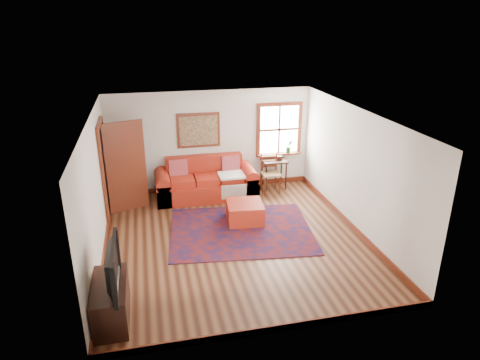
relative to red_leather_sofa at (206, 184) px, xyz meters
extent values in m
plane|color=#3A1B0F|center=(0.21, -2.28, -0.31)|extent=(5.50, 5.50, 0.00)
cube|color=silver|center=(0.21, 0.47, 0.94)|extent=(5.00, 0.04, 2.50)
cube|color=silver|center=(0.21, -5.03, 0.94)|extent=(5.00, 0.04, 2.50)
cube|color=silver|center=(-2.29, -2.28, 0.94)|extent=(0.04, 5.50, 2.50)
cube|color=silver|center=(2.71, -2.28, 0.94)|extent=(0.04, 5.50, 2.50)
cube|color=white|center=(0.21, -2.28, 2.19)|extent=(5.00, 5.50, 0.04)
cube|color=maroon|center=(0.21, 0.45, -0.25)|extent=(5.00, 0.03, 0.12)
cube|color=maroon|center=(-2.28, -2.28, -0.25)|extent=(0.03, 5.50, 0.12)
cube|color=maroon|center=(2.69, -2.28, -0.25)|extent=(0.03, 5.50, 0.12)
cube|color=white|center=(1.96, 0.45, 1.14)|extent=(1.00, 0.02, 1.20)
cube|color=maroon|center=(1.96, 0.44, 1.78)|extent=(1.18, 0.06, 0.09)
cube|color=maroon|center=(1.96, 0.44, 0.49)|extent=(1.18, 0.06, 0.09)
cube|color=maroon|center=(1.41, 0.44, 1.14)|extent=(0.09, 0.06, 1.20)
cube|color=maroon|center=(2.50, 0.44, 1.14)|extent=(0.09, 0.06, 1.20)
cube|color=maroon|center=(1.96, 0.44, 1.14)|extent=(1.00, 0.04, 0.05)
cube|color=maroon|center=(1.96, 0.37, 0.52)|extent=(1.15, 0.20, 0.04)
imported|color=#287227|center=(2.21, 0.35, 0.70)|extent=(0.18, 0.15, 0.33)
cube|color=black|center=(-2.28, -0.68, 0.71)|extent=(0.02, 0.90, 2.05)
cube|color=maroon|center=(-2.25, -1.18, 0.71)|extent=(0.06, 0.09, 2.05)
cube|color=maroon|center=(-2.25, -0.19, 0.71)|extent=(0.06, 0.09, 2.05)
cube|color=maroon|center=(-2.25, -0.68, 1.78)|extent=(0.06, 1.08, 0.09)
cube|color=maroon|center=(-1.83, -0.39, 0.71)|extent=(0.86, 0.35, 2.05)
cube|color=silver|center=(-1.83, -0.39, 0.81)|extent=(0.56, 0.22, 1.33)
cube|color=maroon|center=(-0.09, 0.44, 1.24)|extent=(1.05, 0.04, 0.85)
cube|color=tan|center=(-0.09, 0.41, 1.24)|extent=(0.92, 0.03, 0.72)
cube|color=#5F130D|center=(0.42, -1.97, -0.30)|extent=(3.12, 2.61, 0.02)
cube|color=#AB2616|center=(0.00, -0.06, -0.10)|extent=(2.42, 1.00, 0.42)
cube|color=#AB2616|center=(0.00, 0.30, 0.37)|extent=(1.88, 0.27, 0.53)
cube|color=#AB2616|center=(-1.05, -0.06, -0.05)|extent=(0.34, 1.00, 0.53)
cube|color=#AB2616|center=(1.04, -0.06, -0.05)|extent=(0.34, 1.00, 0.53)
cube|color=#D4581E|center=(-0.65, 0.13, 0.40)|extent=(0.44, 0.22, 0.46)
cube|color=#D4581E|center=(0.64, 0.13, 0.40)|extent=(0.44, 0.22, 0.46)
cube|color=silver|center=(0.58, -0.25, 0.27)|extent=(0.61, 0.55, 0.04)
cube|color=#AB2616|center=(0.59, -1.57, -0.10)|extent=(0.82, 0.82, 0.43)
cube|color=black|center=(1.76, 0.15, 0.41)|extent=(0.62, 0.47, 0.04)
cylinder|color=black|center=(1.50, -0.05, 0.04)|extent=(0.04, 0.04, 0.70)
cylinder|color=black|center=(2.02, -0.05, 0.04)|extent=(0.04, 0.04, 0.70)
cylinder|color=black|center=(1.50, 0.34, 0.04)|extent=(0.04, 0.04, 0.70)
cylinder|color=black|center=(2.02, 0.34, 0.04)|extent=(0.04, 0.04, 0.70)
cube|color=tan|center=(1.61, -0.09, 0.16)|extent=(0.45, 0.43, 0.04)
cylinder|color=maroon|center=(1.41, -0.28, -0.09)|extent=(0.04, 0.04, 0.46)
cylinder|color=maroon|center=(1.80, -0.27, -0.09)|extent=(0.04, 0.04, 0.46)
cylinder|color=maroon|center=(1.41, 0.09, 0.16)|extent=(0.04, 0.04, 0.96)
cylinder|color=maroon|center=(1.80, 0.09, 0.16)|extent=(0.04, 0.04, 0.96)
cube|color=maroon|center=(1.60, 0.09, 0.43)|extent=(0.39, 0.03, 0.29)
cube|color=black|center=(-2.03, -4.21, -0.02)|extent=(0.49, 1.08, 0.60)
imported|color=black|center=(-2.01, -4.27, 0.60)|extent=(0.15, 1.12, 0.64)
cylinder|color=silver|center=(-1.98, -3.79, 0.37)|extent=(0.12, 0.12, 0.18)
cylinder|color=#FFA53F|center=(-1.98, -3.79, 0.34)|extent=(0.07, 0.07, 0.12)
camera|label=1|loc=(-1.34, -9.62, 3.87)|focal=32.00mm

